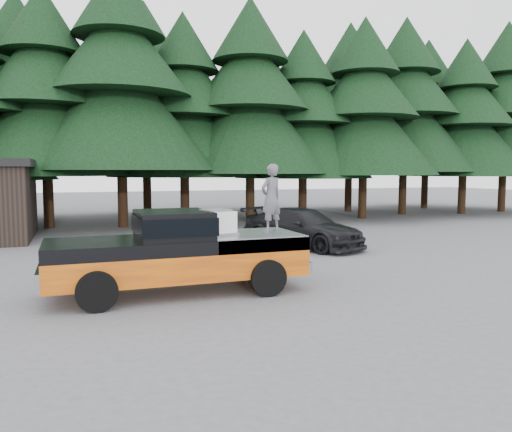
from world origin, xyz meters
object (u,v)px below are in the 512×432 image
object	(u,v)px
pickup_truck	(178,265)
parked_car	(303,228)
man_on_bed	(271,198)
air_compressor	(216,224)

from	to	relation	value
pickup_truck	parked_car	distance (m)	7.88
man_on_bed	parked_car	distance (m)	6.44
air_compressor	parked_car	xyz separation A→B (m)	(4.88, 5.43, -0.88)
man_on_bed	parked_car	bearing A→B (deg)	-144.65
parked_car	pickup_truck	bearing A→B (deg)	-161.87
pickup_truck	air_compressor	xyz separation A→B (m)	(0.89, -0.08, 0.94)
air_compressor	man_on_bed	xyz separation A→B (m)	(1.47, 0.16, 0.57)
air_compressor	parked_car	bearing A→B (deg)	32.53
pickup_truck	parked_car	xyz separation A→B (m)	(5.78, 5.35, 0.06)
air_compressor	pickup_truck	bearing A→B (deg)	159.64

